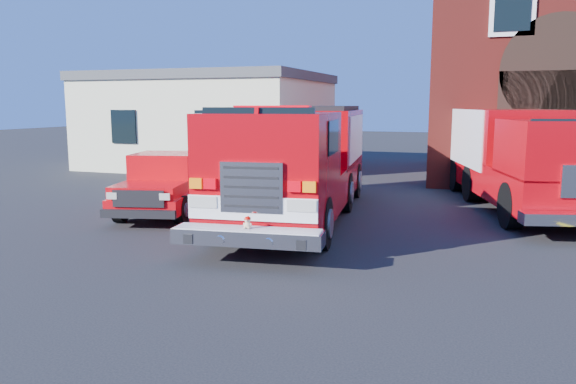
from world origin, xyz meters
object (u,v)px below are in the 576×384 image
(side_building, at_px, (211,120))
(secondary_truck, at_px, (521,155))
(fire_engine, at_px, (299,160))
(pickup_truck, at_px, (170,183))

(side_building, relative_size, secondary_truck, 1.14)
(fire_engine, relative_size, pickup_truck, 1.84)
(side_building, bearing_deg, fire_engine, -52.44)
(pickup_truck, relative_size, secondary_truck, 0.59)
(pickup_truck, xyz_separation_m, secondary_truck, (9.12, 3.89, 0.74))
(fire_engine, distance_m, pickup_truck, 3.73)
(side_building, height_order, fire_engine, side_building)
(fire_engine, relative_size, secondary_truck, 1.08)
(side_building, bearing_deg, pickup_truck, -68.22)
(secondary_truck, bearing_deg, side_building, 153.04)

